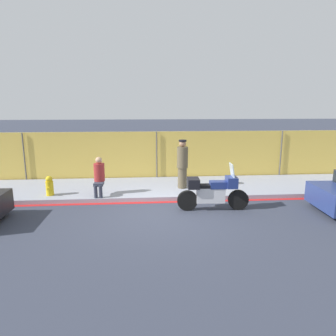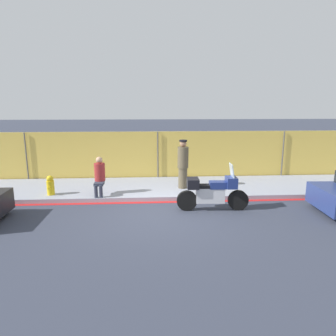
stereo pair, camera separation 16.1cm
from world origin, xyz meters
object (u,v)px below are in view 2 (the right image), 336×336
at_px(motorcycle, 212,192).
at_px(officer_standing, 183,164).
at_px(person_seated_on_curb, 99,174).
at_px(fire_hydrant, 50,185).

relative_size(motorcycle, officer_standing, 1.23).
xyz_separation_m(motorcycle, person_seated_on_curb, (-3.71, 1.44, 0.29)).
height_order(motorcycle, fire_hydrant, motorcycle).
bearing_deg(fire_hydrant, person_seated_on_curb, -2.47).
bearing_deg(person_seated_on_curb, motorcycle, -21.23).
height_order(officer_standing, fire_hydrant, officer_standing).
xyz_separation_m(person_seated_on_curb, fire_hydrant, (-1.75, 0.08, -0.41)).
bearing_deg(motorcycle, officer_standing, 110.14).
bearing_deg(person_seated_on_curb, officer_standing, 12.61).
bearing_deg(fire_hydrant, motorcycle, -15.53).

